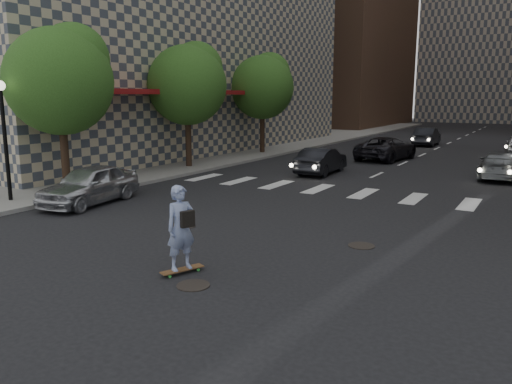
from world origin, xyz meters
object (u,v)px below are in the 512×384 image
at_px(tree_c, 264,84).
at_px(traffic_car_a, 321,161).
at_px(silver_sedan, 90,185).
at_px(traffic_car_c, 386,148).
at_px(skateboarder, 181,228).
at_px(tree_b, 189,81).
at_px(traffic_car_b, 499,166).
at_px(tree_a, 63,76).
at_px(traffic_car_e, 427,137).
at_px(lamppost, 4,123).

relative_size(tree_c, traffic_car_a, 1.63).
relative_size(silver_sedan, traffic_car_c, 0.83).
xyz_separation_m(skateboarder, traffic_car_c, (-1.90, 22.29, -0.34)).
relative_size(tree_b, traffic_car_b, 1.51).
bearing_deg(tree_a, traffic_car_e, 73.39).
bearing_deg(silver_sedan, tree_c, 90.43).
xyz_separation_m(tree_b, silver_sedan, (2.45, -9.14, -3.93)).
height_order(skateboarder, silver_sedan, skateboarder).
bearing_deg(traffic_car_c, tree_b, 55.83).
height_order(lamppost, tree_a, tree_a).
height_order(lamppost, traffic_car_b, lamppost).
relative_size(tree_a, tree_b, 1.00).
height_order(lamppost, traffic_car_e, lamppost).
relative_size(tree_a, traffic_car_c, 1.30).
relative_size(tree_b, skateboarder, 3.30).
height_order(traffic_car_b, traffic_car_e, traffic_car_e).
height_order(skateboarder, traffic_car_c, skateboarder).
bearing_deg(traffic_car_b, tree_a, 37.66).
bearing_deg(traffic_car_b, tree_c, -15.47).
bearing_deg(traffic_car_b, traffic_car_a, 16.85).
height_order(silver_sedan, traffic_car_e, silver_sedan).
distance_m(silver_sedan, traffic_car_c, 19.11).
distance_m(silver_sedan, traffic_car_e, 29.41).
distance_m(tree_a, traffic_car_a, 12.66).
relative_size(traffic_car_c, traffic_car_e, 1.18).
bearing_deg(tree_b, lamppost, -90.25).
bearing_deg(tree_c, tree_a, -90.00).
distance_m(tree_c, traffic_car_a, 10.03).
height_order(tree_b, silver_sedan, tree_b).
bearing_deg(lamppost, traffic_car_b, 45.99).
relative_size(traffic_car_a, traffic_car_b, 0.92).
bearing_deg(lamppost, traffic_car_c, 67.61).
height_order(tree_a, tree_b, same).
relative_size(tree_a, traffic_car_a, 1.63).
height_order(tree_b, traffic_car_a, tree_b).
distance_m(skateboarder, traffic_car_e, 32.91).
distance_m(silver_sedan, traffic_car_b, 18.57).
height_order(traffic_car_a, traffic_car_b, traffic_car_a).
xyz_separation_m(tree_b, skateboarder, (10.00, -13.17, -3.60)).
xyz_separation_m(silver_sedan, traffic_car_a, (4.41, 11.00, -0.05)).
height_order(traffic_car_c, traffic_car_e, traffic_car_e).
bearing_deg(traffic_car_c, traffic_car_a, 87.83).
height_order(silver_sedan, traffic_car_b, silver_sedan).
relative_size(tree_c, skateboarder, 3.30).
bearing_deg(tree_b, tree_c, 90.00).
xyz_separation_m(silver_sedan, traffic_car_e, (5.81, 28.83, -0.01)).
xyz_separation_m(tree_b, traffic_car_e, (8.26, 19.70, -3.94)).
xyz_separation_m(tree_c, silver_sedan, (2.45, -17.14, -3.93)).
bearing_deg(traffic_car_a, silver_sedan, 65.52).
height_order(tree_b, traffic_car_e, tree_b).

